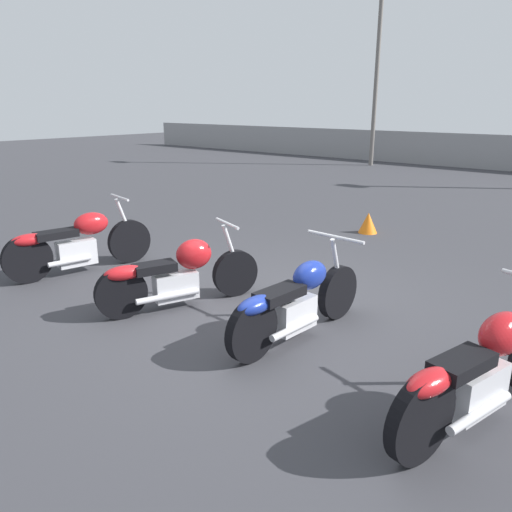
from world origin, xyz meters
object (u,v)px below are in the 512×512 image
(light_pole_left, at_px, (378,49))
(motorcycle_slot_1, at_px, (178,274))
(motorcycle_slot_2, at_px, (296,302))
(motorcycle_slot_3, at_px, (482,371))
(motorcycle_slot_0, at_px, (78,243))
(traffic_cone_near, at_px, (368,223))

(light_pole_left, xyz_separation_m, motorcycle_slot_1, (5.05, -14.21, -3.77))
(motorcycle_slot_1, distance_m, motorcycle_slot_2, 1.55)
(motorcycle_slot_2, bearing_deg, motorcycle_slot_3, -4.34)
(motorcycle_slot_0, height_order, motorcycle_slot_1, motorcycle_slot_0)
(motorcycle_slot_0, bearing_deg, motorcycle_slot_1, 13.04)
(motorcycle_slot_1, height_order, motorcycle_slot_3, motorcycle_slot_3)
(light_pole_left, bearing_deg, motorcycle_slot_1, -70.43)
(traffic_cone_near, bearing_deg, motorcycle_slot_2, -70.61)
(light_pole_left, relative_size, motorcycle_slot_2, 3.59)
(light_pole_left, relative_size, motorcycle_slot_0, 3.39)
(light_pole_left, distance_m, motorcycle_slot_1, 15.55)
(motorcycle_slot_3, bearing_deg, motorcycle_slot_0, -166.36)
(motorcycle_slot_2, relative_size, traffic_cone_near, 5.17)
(motorcycle_slot_0, bearing_deg, motorcycle_slot_3, 11.21)
(motorcycle_slot_3, bearing_deg, traffic_cone_near, 139.56)
(light_pole_left, bearing_deg, motorcycle_slot_3, -59.39)
(motorcycle_slot_3, bearing_deg, light_pole_left, 133.99)
(light_pole_left, distance_m, motorcycle_slot_3, 16.99)
(motorcycle_slot_2, xyz_separation_m, traffic_cone_near, (-1.54, 4.39, -0.21))
(motorcycle_slot_3, xyz_separation_m, traffic_cone_near, (-3.40, 4.64, -0.24))
(motorcycle_slot_1, xyz_separation_m, motorcycle_slot_2, (1.53, 0.21, -0.00))
(motorcycle_slot_2, bearing_deg, motorcycle_slot_1, -168.89)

